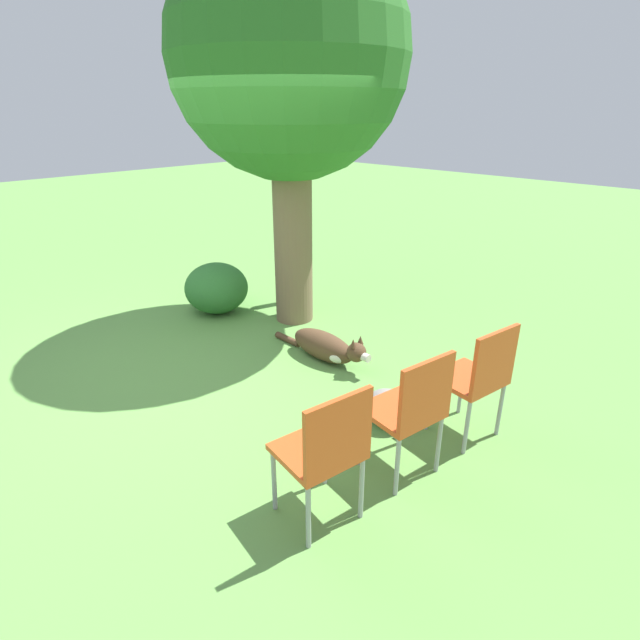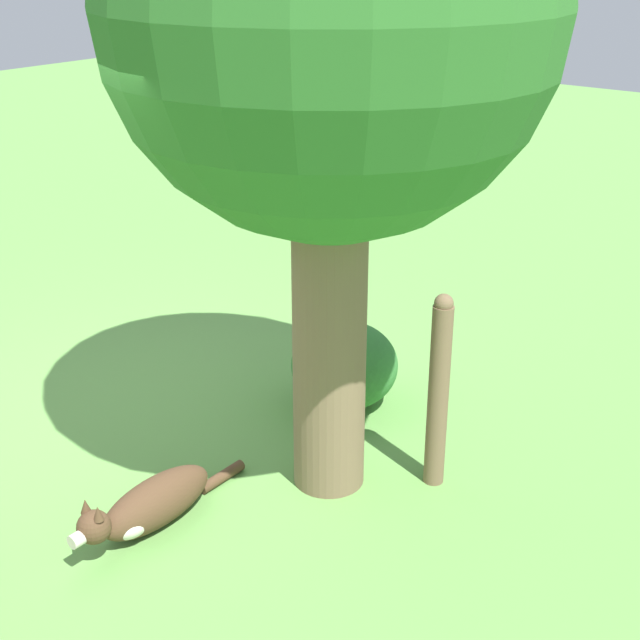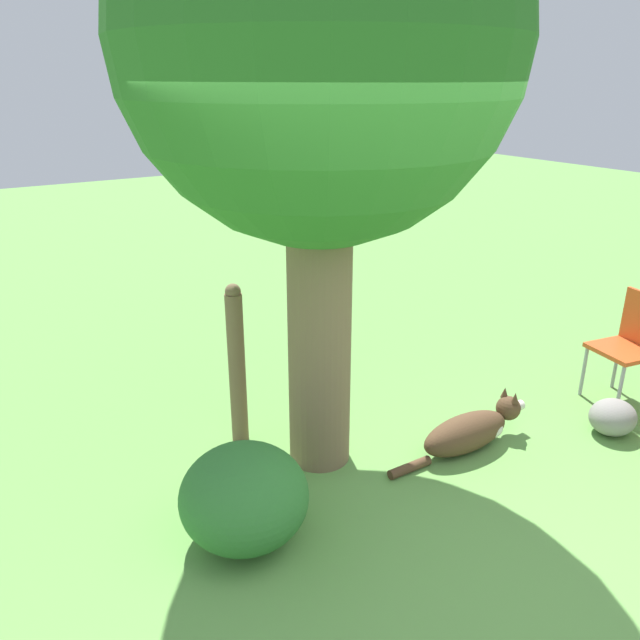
% 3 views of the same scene
% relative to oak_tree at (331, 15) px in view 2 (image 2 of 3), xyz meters
% --- Properties ---
extents(ground_plane, '(30.00, 30.00, 0.00)m').
position_rel_oak_tree_xyz_m(ground_plane, '(0.12, -1.35, -2.67)').
color(ground_plane, '#609947').
extents(oak_tree, '(2.33, 2.33, 3.88)m').
position_rel_oak_tree_xyz_m(oak_tree, '(0.00, 0.00, 0.00)').
color(oak_tree, '#7A6047').
rests_on(oak_tree, ground_plane).
extents(dog, '(1.25, 0.27, 0.37)m').
position_rel_oak_tree_xyz_m(dog, '(0.99, -0.49, -2.53)').
color(dog, '#513823').
rests_on(dog, ground_plane).
extents(fence_post, '(0.12, 0.12, 1.22)m').
position_rel_oak_tree_xyz_m(fence_post, '(-0.38, 0.51, -2.06)').
color(fence_post, brown).
rests_on(fence_post, ground_plane).
extents(low_shrub, '(0.74, 0.74, 0.59)m').
position_rel_oak_tree_xyz_m(low_shrub, '(-0.82, -0.49, -2.37)').
color(low_shrub, '#337533').
rests_on(low_shrub, ground_plane).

